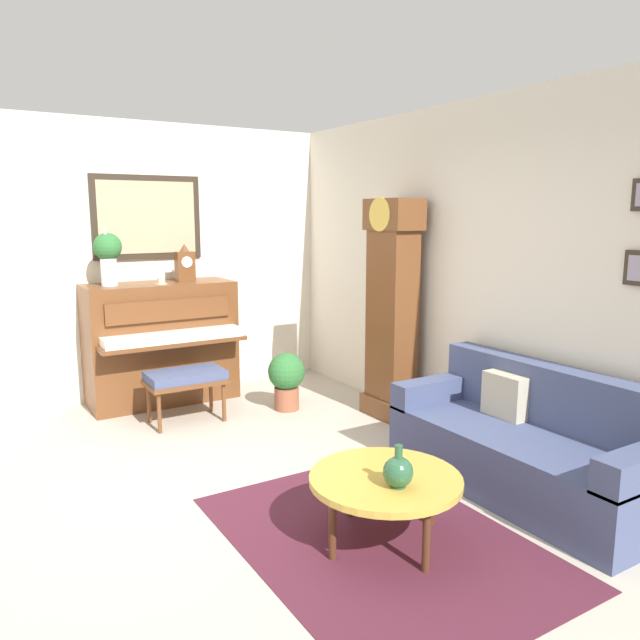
# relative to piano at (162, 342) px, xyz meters

# --- Properties ---
(ground_plane) EXTENTS (6.40, 6.00, 0.10)m
(ground_plane) POSITION_rel_piano_xyz_m (2.23, -0.42, -0.66)
(ground_plane) COLOR #B2A899
(wall_left) EXTENTS (0.13, 4.90, 2.80)m
(wall_left) POSITION_rel_piano_xyz_m (-0.37, -0.41, 0.80)
(wall_left) COLOR silver
(wall_left) RESTS_ON ground_plane
(wall_back) EXTENTS (5.30, 0.13, 2.80)m
(wall_back) POSITION_rel_piano_xyz_m (2.23, 1.98, 0.79)
(wall_back) COLOR silver
(wall_back) RESTS_ON ground_plane
(area_rug) EXTENTS (2.10, 1.50, 0.01)m
(area_rug) POSITION_rel_piano_xyz_m (3.31, 0.24, -0.61)
(area_rug) COLOR #4C1E2D
(area_rug) RESTS_ON ground_plane
(piano) EXTENTS (0.87, 1.44, 1.21)m
(piano) POSITION_rel_piano_xyz_m (0.00, 0.00, 0.00)
(piano) COLOR brown
(piano) RESTS_ON ground_plane
(piano_bench) EXTENTS (0.42, 0.70, 0.48)m
(piano_bench) POSITION_rel_piano_xyz_m (0.74, -0.02, -0.21)
(piano_bench) COLOR brown
(piano_bench) RESTS_ON ground_plane
(grandfather_clock) EXTENTS (0.52, 0.34, 2.03)m
(grandfather_clock) POSITION_rel_piano_xyz_m (1.57, 1.69, 0.35)
(grandfather_clock) COLOR brown
(grandfather_clock) RESTS_ON ground_plane
(couch) EXTENTS (1.90, 0.80, 0.84)m
(couch) POSITION_rel_piano_xyz_m (3.30, 1.52, -0.30)
(couch) COLOR #424C70
(couch) RESTS_ON ground_plane
(coffee_table) EXTENTS (0.88, 0.88, 0.40)m
(coffee_table) POSITION_rel_piano_xyz_m (3.34, 0.26, -0.24)
(coffee_table) COLOR gold
(coffee_table) RESTS_ON ground_plane
(mantel_clock) EXTENTS (0.13, 0.18, 0.38)m
(mantel_clock) POSITION_rel_piano_xyz_m (0.00, 0.27, 0.77)
(mantel_clock) COLOR brown
(mantel_clock) RESTS_ON piano
(flower_vase) EXTENTS (0.26, 0.26, 0.58)m
(flower_vase) POSITION_rel_piano_xyz_m (0.00, -0.47, 0.91)
(flower_vase) COLOR silver
(flower_vase) RESTS_ON piano
(teacup) EXTENTS (0.12, 0.12, 0.06)m
(teacup) POSITION_rel_piano_xyz_m (0.12, -0.01, 0.62)
(teacup) COLOR beige
(teacup) RESTS_ON piano
(green_jug) EXTENTS (0.17, 0.17, 0.24)m
(green_jug) POSITION_rel_piano_xyz_m (3.49, 0.24, -0.12)
(green_jug) COLOR #234C33
(green_jug) RESTS_ON coffee_table
(potted_plant) EXTENTS (0.36, 0.36, 0.56)m
(potted_plant) POSITION_rel_piano_xyz_m (0.89, 0.94, -0.29)
(potted_plant) COLOR #935138
(potted_plant) RESTS_ON ground_plane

